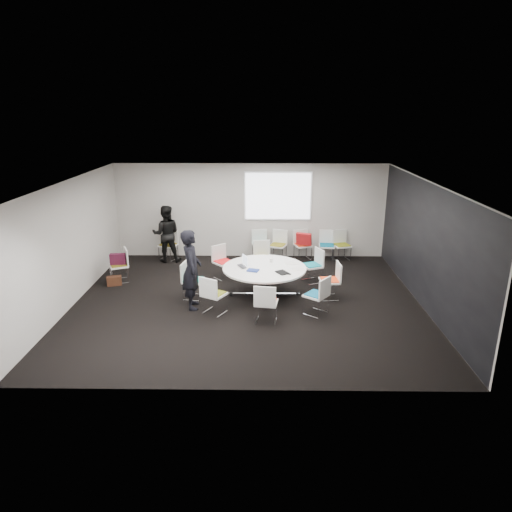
{
  "coord_description": "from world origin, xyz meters",
  "views": [
    {
      "loc": [
        0.35,
        -9.8,
        4.32
      ],
      "look_at": [
        0.2,
        0.4,
        1.0
      ],
      "focal_mm": 32.0,
      "sensor_mm": 36.0,
      "label": 1
    }
  ],
  "objects_px": {
    "chair_ring_e": "(193,287)",
    "chair_back_d": "(327,251)",
    "chair_ring_g": "(266,310)",
    "chair_back_b": "(278,251)",
    "chair_ring_f": "(214,302)",
    "brown_bag": "(114,281)",
    "conference_table": "(264,276)",
    "chair_back_a": "(261,251)",
    "chair_ring_b": "(312,272)",
    "person_main": "(192,269)",
    "chair_ring_h": "(316,302)",
    "chair_ring_d": "(223,268)",
    "chair_ring_c": "(262,263)",
    "laptop": "(244,266)",
    "cup": "(271,260)",
    "maroon_bag": "(118,259)",
    "chair_ring_a": "(330,287)",
    "chair_spare_left": "(120,272)",
    "chair_person_back": "(169,250)",
    "person_back": "(166,234)",
    "chair_back_e": "(341,251)",
    "chair_back_c": "(303,251)"
  },
  "relations": [
    {
      "from": "chair_ring_d",
      "to": "chair_ring_h",
      "type": "relative_size",
      "value": 1.0
    },
    {
      "from": "chair_ring_d",
      "to": "chair_back_c",
      "type": "bearing_deg",
      "value": 174.56
    },
    {
      "from": "chair_ring_e",
      "to": "chair_back_a",
      "type": "xyz_separation_m",
      "value": [
        1.6,
        2.92,
        0.0
      ]
    },
    {
      "from": "chair_ring_c",
      "to": "laptop",
      "type": "bearing_deg",
      "value": 67.6
    },
    {
      "from": "chair_back_b",
      "to": "chair_spare_left",
      "type": "distance_m",
      "value": 4.56
    },
    {
      "from": "conference_table",
      "to": "maroon_bag",
      "type": "relative_size",
      "value": 4.95
    },
    {
      "from": "chair_back_b",
      "to": "brown_bag",
      "type": "distance_m",
      "value": 4.75
    },
    {
      "from": "chair_back_d",
      "to": "chair_back_e",
      "type": "height_order",
      "value": "same"
    },
    {
      "from": "person_back",
      "to": "maroon_bag",
      "type": "bearing_deg",
      "value": 54.96
    },
    {
      "from": "chair_back_e",
      "to": "brown_bag",
      "type": "xyz_separation_m",
      "value": [
        -6.13,
        -2.15,
        -0.16
      ]
    },
    {
      "from": "chair_ring_h",
      "to": "brown_bag",
      "type": "relative_size",
      "value": 2.44
    },
    {
      "from": "chair_person_back",
      "to": "laptop",
      "type": "height_order",
      "value": "chair_person_back"
    },
    {
      "from": "chair_ring_f",
      "to": "chair_back_a",
      "type": "bearing_deg",
      "value": 104.38
    },
    {
      "from": "cup",
      "to": "maroon_bag",
      "type": "xyz_separation_m",
      "value": [
        -3.93,
        0.5,
        -0.16
      ]
    },
    {
      "from": "conference_table",
      "to": "chair_back_a",
      "type": "xyz_separation_m",
      "value": [
        -0.1,
        2.78,
        -0.23
      ]
    },
    {
      "from": "chair_ring_d",
      "to": "chair_person_back",
      "type": "relative_size",
      "value": 1.0
    },
    {
      "from": "chair_back_d",
      "to": "maroon_bag",
      "type": "bearing_deg",
      "value": 24.31
    },
    {
      "from": "chair_spare_left",
      "to": "chair_ring_e",
      "type": "bearing_deg",
      "value": -142.07
    },
    {
      "from": "chair_back_a",
      "to": "brown_bag",
      "type": "relative_size",
      "value": 2.44
    },
    {
      "from": "chair_ring_c",
      "to": "chair_ring_g",
      "type": "bearing_deg",
      "value": 84.91
    },
    {
      "from": "chair_ring_d",
      "to": "chair_back_d",
      "type": "relative_size",
      "value": 1.0
    },
    {
      "from": "chair_ring_b",
      "to": "chair_back_d",
      "type": "bearing_deg",
      "value": -41.61
    },
    {
      "from": "chair_ring_a",
      "to": "laptop",
      "type": "relative_size",
      "value": 2.79
    },
    {
      "from": "chair_ring_e",
      "to": "chair_back_d",
      "type": "distance_m",
      "value": 4.59
    },
    {
      "from": "chair_ring_a",
      "to": "chair_spare_left",
      "type": "distance_m",
      "value": 5.4
    },
    {
      "from": "chair_ring_f",
      "to": "brown_bag",
      "type": "xyz_separation_m",
      "value": [
        -2.72,
        1.62,
        -0.16
      ]
    },
    {
      "from": "chair_ring_b",
      "to": "chair_ring_h",
      "type": "distance_m",
      "value": 1.96
    },
    {
      "from": "chair_ring_f",
      "to": "chair_back_d",
      "type": "relative_size",
      "value": 1.0
    },
    {
      "from": "chair_ring_c",
      "to": "chair_back_a",
      "type": "bearing_deg",
      "value": -93.91
    },
    {
      "from": "chair_ring_a",
      "to": "chair_ring_f",
      "type": "xyz_separation_m",
      "value": [
        -2.66,
        -0.87,
        0.0
      ]
    },
    {
      "from": "chair_back_b",
      "to": "cup",
      "type": "bearing_deg",
      "value": 103.58
    },
    {
      "from": "chair_back_a",
      "to": "chair_ring_e",
      "type": "bearing_deg",
      "value": 50.13
    },
    {
      "from": "person_main",
      "to": "chair_back_d",
      "type": "bearing_deg",
      "value": -53.75
    },
    {
      "from": "chair_ring_g",
      "to": "chair_back_b",
      "type": "bearing_deg",
      "value": 93.74
    },
    {
      "from": "chair_ring_h",
      "to": "cup",
      "type": "relative_size",
      "value": 9.78
    },
    {
      "from": "chair_ring_g",
      "to": "brown_bag",
      "type": "distance_m",
      "value": 4.37
    },
    {
      "from": "conference_table",
      "to": "chair_ring_d",
      "type": "relative_size",
      "value": 2.25
    },
    {
      "from": "chair_back_a",
      "to": "brown_bag",
      "type": "distance_m",
      "value": 4.3
    },
    {
      "from": "conference_table",
      "to": "chair_back_b",
      "type": "relative_size",
      "value": 2.25
    },
    {
      "from": "chair_ring_b",
      "to": "person_main",
      "type": "bearing_deg",
      "value": 96.65
    },
    {
      "from": "chair_back_e",
      "to": "laptop",
      "type": "height_order",
      "value": "chair_back_e"
    },
    {
      "from": "person_back",
      "to": "chair_ring_a",
      "type": "bearing_deg",
      "value": 141.56
    },
    {
      "from": "cup",
      "to": "maroon_bag",
      "type": "height_order",
      "value": "cup"
    },
    {
      "from": "chair_back_e",
      "to": "maroon_bag",
      "type": "distance_m",
      "value": 6.36
    },
    {
      "from": "conference_table",
      "to": "chair_ring_d",
      "type": "xyz_separation_m",
      "value": [
        -1.08,
        1.2,
        -0.23
      ]
    },
    {
      "from": "chair_ring_b",
      "to": "chair_ring_d",
      "type": "relative_size",
      "value": 1.0
    },
    {
      "from": "chair_ring_f",
      "to": "chair_ring_d",
      "type": "bearing_deg",
      "value": 118.65
    },
    {
      "from": "chair_back_a",
      "to": "chair_back_b",
      "type": "relative_size",
      "value": 1.0
    },
    {
      "from": "chair_ring_g",
      "to": "chair_spare_left",
      "type": "bearing_deg",
      "value": 157.42
    },
    {
      "from": "chair_back_b",
      "to": "maroon_bag",
      "type": "relative_size",
      "value": 2.2
    }
  ]
}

